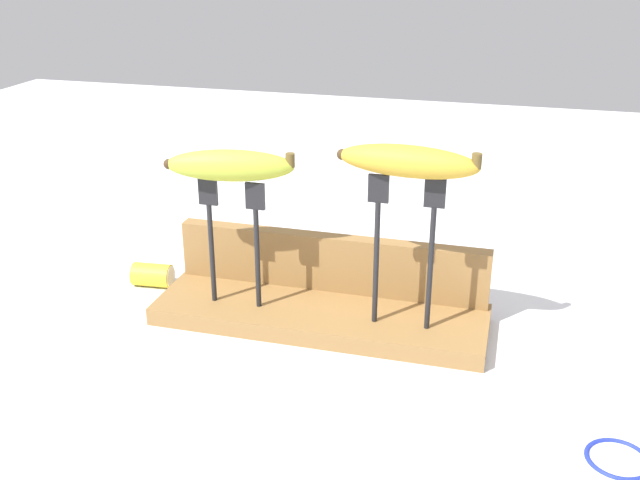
{
  "coord_description": "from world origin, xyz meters",
  "views": [
    {
      "loc": [
        0.24,
        -0.87,
        0.5
      ],
      "look_at": [
        0.0,
        0.0,
        0.12
      ],
      "focal_mm": 41.39,
      "sensor_mm": 36.0,
      "label": 1
    }
  ],
  "objects_px": {
    "fork_stand_left": "(233,232)",
    "banana_chunk_near": "(153,275)",
    "fork_fallen_near": "(355,256)",
    "wire_coil": "(618,457)",
    "banana_raised_left": "(230,165)",
    "banana_raised_right": "(408,161)",
    "fork_stand_right": "(404,240)"
  },
  "relations": [
    {
      "from": "banana_chunk_near",
      "to": "wire_coil",
      "type": "distance_m",
      "value": 0.7
    },
    {
      "from": "fork_stand_left",
      "to": "banana_raised_right",
      "type": "relative_size",
      "value": 0.99
    },
    {
      "from": "banana_raised_right",
      "to": "wire_coil",
      "type": "distance_m",
      "value": 0.4
    },
    {
      "from": "fork_stand_left",
      "to": "banana_raised_right",
      "type": "height_order",
      "value": "banana_raised_right"
    },
    {
      "from": "fork_stand_left",
      "to": "banana_raised_left",
      "type": "height_order",
      "value": "banana_raised_left"
    },
    {
      "from": "fork_stand_right",
      "to": "banana_chunk_near",
      "type": "distance_m",
      "value": 0.42
    },
    {
      "from": "fork_stand_left",
      "to": "wire_coil",
      "type": "bearing_deg",
      "value": -20.02
    },
    {
      "from": "fork_stand_left",
      "to": "banana_chunk_near",
      "type": "height_order",
      "value": "fork_stand_left"
    },
    {
      "from": "fork_fallen_near",
      "to": "wire_coil",
      "type": "bearing_deg",
      "value": -48.66
    },
    {
      "from": "fork_stand_right",
      "to": "wire_coil",
      "type": "relative_size",
      "value": 3.02
    },
    {
      "from": "banana_raised_right",
      "to": "banana_chunk_near",
      "type": "xyz_separation_m",
      "value": [
        -0.39,
        0.06,
        -0.23
      ]
    },
    {
      "from": "banana_chunk_near",
      "to": "wire_coil",
      "type": "height_order",
      "value": "banana_chunk_near"
    },
    {
      "from": "banana_raised_left",
      "to": "fork_fallen_near",
      "type": "bearing_deg",
      "value": 65.43
    },
    {
      "from": "fork_stand_left",
      "to": "banana_raised_right",
      "type": "bearing_deg",
      "value": 0.0
    },
    {
      "from": "wire_coil",
      "to": "banana_raised_left",
      "type": "bearing_deg",
      "value": 159.99
    },
    {
      "from": "banana_raised_left",
      "to": "fork_fallen_near",
      "type": "height_order",
      "value": "banana_raised_left"
    },
    {
      "from": "fork_stand_left",
      "to": "wire_coil",
      "type": "distance_m",
      "value": 0.54
    },
    {
      "from": "fork_stand_left",
      "to": "fork_fallen_near",
      "type": "xyz_separation_m",
      "value": [
        0.11,
        0.25,
        -0.13
      ]
    },
    {
      "from": "fork_stand_right",
      "to": "fork_fallen_near",
      "type": "relative_size",
      "value": 1.1
    },
    {
      "from": "fork_stand_left",
      "to": "fork_fallen_near",
      "type": "distance_m",
      "value": 0.3
    },
    {
      "from": "fork_stand_right",
      "to": "banana_raised_left",
      "type": "distance_m",
      "value": 0.24
    },
    {
      "from": "fork_fallen_near",
      "to": "wire_coil",
      "type": "distance_m",
      "value": 0.57
    },
    {
      "from": "fork_fallen_near",
      "to": "banana_raised_left",
      "type": "bearing_deg",
      "value": -114.57
    },
    {
      "from": "fork_fallen_near",
      "to": "wire_coil",
      "type": "relative_size",
      "value": 2.74
    },
    {
      "from": "banana_raised_left",
      "to": "fork_stand_right",
      "type": "bearing_deg",
      "value": 0.0
    },
    {
      "from": "banana_raised_left",
      "to": "banana_chunk_near",
      "type": "distance_m",
      "value": 0.27
    },
    {
      "from": "fork_fallen_near",
      "to": "banana_chunk_near",
      "type": "bearing_deg",
      "value": -146.23
    },
    {
      "from": "fork_stand_left",
      "to": "wire_coil",
      "type": "xyz_separation_m",
      "value": [
        0.49,
        -0.18,
        -0.13
      ]
    },
    {
      "from": "fork_fallen_near",
      "to": "fork_stand_left",
      "type": "bearing_deg",
      "value": -114.56
    },
    {
      "from": "banana_raised_left",
      "to": "banana_raised_right",
      "type": "bearing_deg",
      "value": 0.0
    },
    {
      "from": "fork_stand_left",
      "to": "banana_raised_left",
      "type": "xyz_separation_m",
      "value": [
        -0.0,
        -0.0,
        0.09
      ]
    },
    {
      "from": "banana_raised_left",
      "to": "wire_coil",
      "type": "distance_m",
      "value": 0.57
    }
  ]
}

